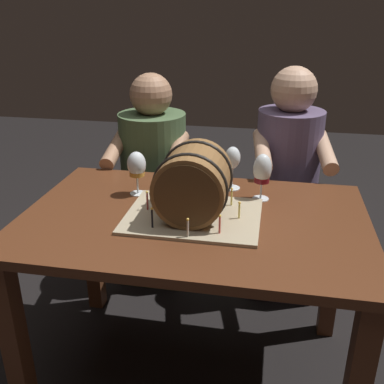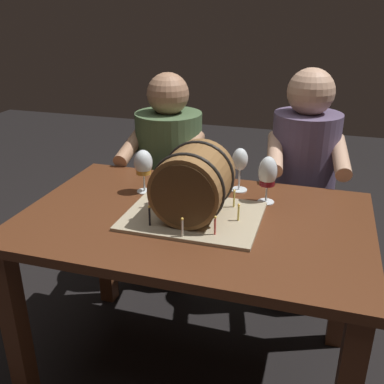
# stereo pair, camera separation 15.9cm
# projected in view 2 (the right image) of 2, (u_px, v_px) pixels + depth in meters

# --- Properties ---
(ground_plane) EXTENTS (8.00, 8.00, 0.00)m
(ground_plane) POSITION_uv_depth(u_px,v_px,m) (194.00, 369.00, 1.92)
(ground_plane) COLOR black
(dining_table) EXTENTS (1.26, 0.82, 0.73)m
(dining_table) POSITION_uv_depth(u_px,v_px,m) (194.00, 244.00, 1.68)
(dining_table) COLOR #562D19
(dining_table) RESTS_ON ground
(barrel_cake) EXTENTS (0.48, 0.37, 0.27)m
(barrel_cake) POSITION_uv_depth(u_px,v_px,m) (192.00, 186.00, 1.58)
(barrel_cake) COLOR tan
(barrel_cake) RESTS_ON dining_table
(wine_glass_empty) EXTENTS (0.07, 0.07, 0.18)m
(wine_glass_empty) POSITION_uv_depth(u_px,v_px,m) (240.00, 161.00, 1.81)
(wine_glass_empty) COLOR white
(wine_glass_empty) RESTS_ON dining_table
(wine_glass_amber) EXTENTS (0.07, 0.07, 0.18)m
(wine_glass_amber) POSITION_uv_depth(u_px,v_px,m) (143.00, 164.00, 1.80)
(wine_glass_amber) COLOR white
(wine_glass_amber) RESTS_ON dining_table
(wine_glass_red) EXTENTS (0.07, 0.07, 0.19)m
(wine_glass_red) POSITION_uv_depth(u_px,v_px,m) (268.00, 174.00, 1.70)
(wine_glass_red) COLOR white
(wine_glass_red) RESTS_ON dining_table
(wine_glass_white) EXTENTS (0.07, 0.07, 0.18)m
(wine_glass_white) POSITION_uv_depth(u_px,v_px,m) (205.00, 158.00, 1.87)
(wine_glass_white) COLOR white
(wine_glass_white) RESTS_ON dining_table
(person_seated_left) EXTENTS (0.39, 0.47, 1.14)m
(person_seated_left) POSITION_uv_depth(u_px,v_px,m) (170.00, 188.00, 2.41)
(person_seated_left) COLOR #2A3A24
(person_seated_left) RESTS_ON ground
(person_seated_right) EXTENTS (0.39, 0.49, 1.19)m
(person_seated_right) POSITION_uv_depth(u_px,v_px,m) (300.00, 201.00, 2.22)
(person_seated_right) COLOR #372D40
(person_seated_right) RESTS_ON ground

